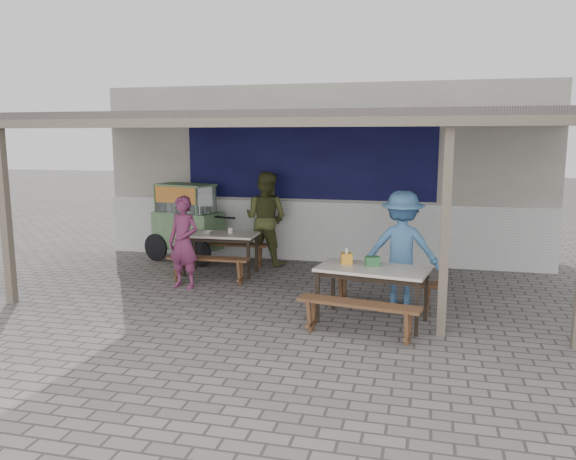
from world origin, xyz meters
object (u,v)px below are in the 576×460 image
Objects in this scene: bench_right_street at (358,311)px; condiment_jar at (230,230)px; bench_left_street at (209,264)px; condiment_bowl at (207,232)px; bench_right_wall at (384,286)px; bench_left_wall at (231,249)px; table_left at (220,238)px; patron_wall_side at (266,218)px; table_right at (373,273)px; patron_right_table at (402,248)px; donation_box at (372,261)px; patron_street_side at (184,242)px; vendor_cart at (187,219)px; tissue_box at (347,258)px.

condiment_jar is (-2.66, 2.77, 0.46)m from bench_right_street.
bench_left_street is 8.14× the size of condiment_bowl.
bench_left_wall is at bearing 155.54° from bench_right_wall.
table_left is at bearing 90.00° from bench_left_street.
patron_wall_side is at bearing 65.81° from condiment_jar.
table_right is at bearing 140.46° from patron_wall_side.
donation_box is (-0.35, -0.85, -0.03)m from patron_right_table.
table_left is at bearing -90.00° from bench_left_wall.
bench_left_wall is at bearing 93.84° from patron_street_side.
donation_box is (3.98, -2.89, -0.03)m from vendor_cart.
donation_box is at bearing -93.52° from bench_right_wall.
bench_left_wall is at bearing 108.55° from condiment_jar.
patron_street_side reaches higher than bench_right_wall.
condiment_bowl is at bearing -109.30° from bench_left_wall.
tissue_box reaches higher than table_right.
patron_street_side is at bearing 171.66° from table_right.
bench_left_street and bench_right_wall have the same top height.
donation_box is (3.17, -0.93, 0.05)m from patron_street_side.
donation_box reaches higher than bench_right_street.
table_right is 3.86m from patron_wall_side.
condiment_bowl is (-2.80, 1.87, -0.05)m from tissue_box.
vendor_cart is 1.27m from condiment_bowl.
donation_box reaches higher than table_left.
tissue_box is at bearing -23.15° from vendor_cart.
tissue_box is at bearing 118.20° from bench_right_street.
bench_right_wall is 3.59m from condiment_bowl.
donation_box is (2.92, -1.95, 0.14)m from table_left.
patron_right_table is (2.69, -2.08, -0.06)m from patron_wall_side.
bench_right_wall is 0.83m from tissue_box.
condiment_bowl reaches higher than bench_right_street.
table_right is at bearing -32.57° from condiment_bowl.
bench_left_wall is 7.52× the size of donation_box.
condiment_bowl is (-3.50, 1.07, -0.08)m from patron_right_table.
patron_wall_side is 3.50m from tissue_box.
bench_left_street is 0.92× the size of table_right.
patron_right_table is (3.30, -1.75, 0.51)m from bench_left_wall.
bench_right_street is (2.80, -2.03, 0.00)m from bench_left_street.
table_left is 3.19m from tissue_box.
table_left is 0.94× the size of bench_left_wall.
table_left is 9.17× the size of tissue_box.
tissue_box reaches higher than donation_box.
patron_street_side is 0.99m from condiment_bowl.
condiment_jar is (-2.88, 1.50, 0.46)m from bench_right_wall.
bench_left_street is 0.63m from patron_street_side.
patron_wall_side is at bearing 57.29° from table_left.
patron_wall_side reaches higher than donation_box.
patron_right_table is at bearing 10.25° from patron_street_side.
table_left is 0.86× the size of bench_right_street.
bench_left_wall is (-0.03, 0.66, -0.33)m from table_left.
bench_right_wall is 3.35m from patron_street_side.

